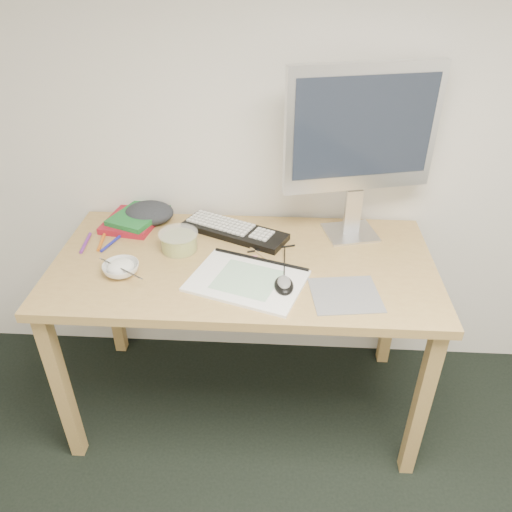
{
  "coord_description": "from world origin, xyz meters",
  "views": [
    {
      "loc": [
        -0.19,
        -0.1,
        1.76
      ],
      "look_at": [
        -0.27,
        1.34,
        0.83
      ],
      "focal_mm": 35.0,
      "sensor_mm": 36.0,
      "label": 1
    }
  ],
  "objects": [
    {
      "name": "mousepad",
      "position": [
        0.03,
        1.24,
        0.75
      ],
      "size": [
        0.25,
        0.23,
        0.0
      ],
      "primitive_type": "cube",
      "rotation": [
        0.0,
        0.0,
        0.13
      ],
      "color": "gray",
      "rests_on": "desk"
    },
    {
      "name": "book_green",
      "position": [
        -0.78,
        1.69,
        0.79
      ],
      "size": [
        0.24,
        0.28,
        0.02
      ],
      "primitive_type": "cube",
      "rotation": [
        0.0,
        0.0,
        -0.38
      ],
      "color": "#1B6C2D",
      "rests_on": "book_red"
    },
    {
      "name": "fruit_tub",
      "position": [
        -0.58,
        1.5,
        0.79
      ],
      "size": [
        0.19,
        0.19,
        0.07
      ],
      "primitive_type": "cylinder",
      "rotation": [
        0.0,
        0.0,
        -0.31
      ],
      "color": "#E1E952",
      "rests_on": "desk"
    },
    {
      "name": "pencil_black",
      "position": [
        -0.23,
        1.52,
        0.75
      ],
      "size": [
        0.18,
        0.07,
        0.01
      ],
      "primitive_type": "cylinder",
      "rotation": [
        0.0,
        1.57,
        0.31
      ],
      "color": "black",
      "rests_on": "desk"
    },
    {
      "name": "monitor",
      "position": [
        0.09,
        1.66,
        1.16
      ],
      "size": [
        0.56,
        0.22,
        0.66
      ],
      "rotation": [
        0.0,
        0.0,
        0.24
      ],
      "color": "silver",
      "rests_on": "desk"
    },
    {
      "name": "pencil_pink",
      "position": [
        -0.36,
        1.46,
        0.75
      ],
      "size": [
        0.17,
        0.01,
        0.01
      ],
      "primitive_type": "cylinder",
      "rotation": [
        0.0,
        1.57,
        0.03
      ],
      "color": "pink",
      "rests_on": "desk"
    },
    {
      "name": "pencil_tan",
      "position": [
        -0.28,
        1.49,
        0.75
      ],
      "size": [
        0.11,
        0.13,
        0.01
      ],
      "primitive_type": "cylinder",
      "rotation": [
        0.0,
        1.57,
        -0.87
      ],
      "color": "tan",
      "rests_on": "desk"
    },
    {
      "name": "cloth_lump",
      "position": [
        -0.74,
        1.71,
        0.79
      ],
      "size": [
        0.19,
        0.17,
        0.07
      ],
      "primitive_type": "ellipsoid",
      "rotation": [
        0.0,
        0.0,
        0.16
      ],
      "color": "#27292E",
      "rests_on": "desk"
    },
    {
      "name": "marker_orange",
      "position": [
        -0.89,
        1.53,
        0.76
      ],
      "size": [
        0.03,
        0.13,
        0.01
      ],
      "primitive_type": "cylinder",
      "rotation": [
        0.0,
        1.57,
        1.69
      ],
      "color": "orange",
      "rests_on": "desk"
    },
    {
      "name": "marker_blue",
      "position": [
        -0.85,
        1.51,
        0.76
      ],
      "size": [
        0.05,
        0.12,
        0.01
      ],
      "primitive_type": "cylinder",
      "rotation": [
        0.0,
        1.57,
        1.25
      ],
      "color": "#1C2099",
      "rests_on": "desk"
    },
    {
      "name": "book_red",
      "position": [
        -0.81,
        1.7,
        0.76
      ],
      "size": [
        0.24,
        0.29,
        0.03
      ],
      "primitive_type": "cube",
      "rotation": [
        0.0,
        0.0,
        -0.17
      ],
      "color": "maroon",
      "rests_on": "desk"
    },
    {
      "name": "marker_purple",
      "position": [
        -0.95,
        1.51,
        0.76
      ],
      "size": [
        0.03,
        0.14,
        0.01
      ],
      "primitive_type": "cylinder",
      "rotation": [
        0.0,
        1.57,
        1.66
      ],
      "color": "#68268D",
      "rests_on": "desk"
    },
    {
      "name": "desk",
      "position": [
        -0.33,
        1.43,
        0.67
      ],
      "size": [
        1.4,
        0.7,
        0.75
      ],
      "color": "tan",
      "rests_on": "ground"
    },
    {
      "name": "chopsticks",
      "position": [
        -0.74,
        1.29,
        0.79
      ],
      "size": [
        0.18,
        0.13,
        0.02
      ],
      "primitive_type": "cylinder",
      "rotation": [
        0.0,
        1.57,
        -0.57
      ],
      "color": "silver",
      "rests_on": "rice_bowl"
    },
    {
      "name": "keyboard",
      "position": [
        -0.38,
        1.62,
        0.76
      ],
      "size": [
        0.45,
        0.31,
        0.03
      ],
      "primitive_type": "cube",
      "rotation": [
        0.0,
        0.0,
        -0.44
      ],
      "color": "black",
      "rests_on": "desk"
    },
    {
      "name": "mouse",
      "position": [
        -0.18,
        1.26,
        0.78
      ],
      "size": [
        0.08,
        0.11,
        0.04
      ],
      "primitive_type": "ellipsoid",
      "rotation": [
        0.0,
        0.0,
        0.1
      ],
      "color": "black",
      "rests_on": "sketchpad"
    },
    {
      "name": "rice_bowl",
      "position": [
        -0.75,
        1.32,
        0.77
      ],
      "size": [
        0.15,
        0.15,
        0.04
      ],
      "primitive_type": "imported",
      "rotation": [
        0.0,
        0.0,
        0.16
      ],
      "color": "white",
      "rests_on": "desk"
    },
    {
      "name": "sketchpad",
      "position": [
        -0.3,
        1.3,
        0.76
      ],
      "size": [
        0.45,
        0.38,
        0.01
      ],
      "primitive_type": "cube",
      "rotation": [
        0.0,
        0.0,
        -0.33
      ],
      "color": "white",
      "rests_on": "desk"
    }
  ]
}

